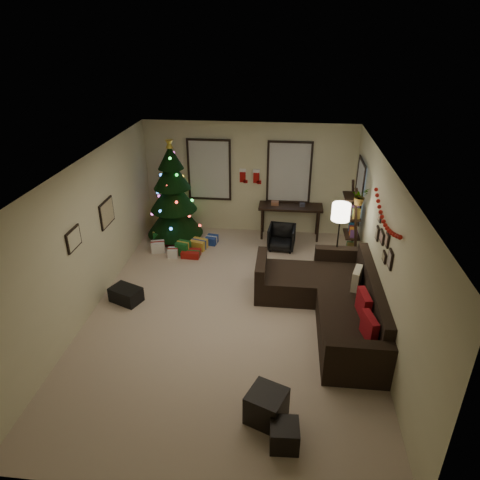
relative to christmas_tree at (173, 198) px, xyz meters
name	(u,v)px	position (x,y,z in m)	size (l,w,h in m)	color
floor	(231,311)	(1.73, -2.88, -1.02)	(7.00, 7.00, 0.00)	#BBA48D
ceiling	(229,167)	(1.73, -2.88, 1.68)	(7.00, 7.00, 0.00)	white
wall_back	(249,179)	(1.73, 0.62, 0.33)	(5.00, 5.00, 0.00)	beige
wall_front	(184,409)	(1.73, -6.38, 0.33)	(5.00, 5.00, 0.00)	beige
wall_left	(88,238)	(-0.77, -2.88, 0.33)	(7.00, 7.00, 0.00)	beige
wall_right	(382,252)	(4.23, -2.88, 0.33)	(7.00, 7.00, 0.00)	beige
window_back_left	(209,170)	(0.78, 0.59, 0.53)	(1.05, 0.06, 1.50)	#728CB2
window_back_right	(289,172)	(2.68, 0.59, 0.53)	(1.05, 0.06, 1.50)	#728CB2
window_right_wall	(360,190)	(4.20, -0.33, 0.48)	(0.06, 0.90, 1.30)	#728CB2
christmas_tree	(173,198)	(0.00, 0.00, 0.00)	(1.33, 1.33, 2.48)	black
presents	(182,246)	(0.31, -0.65, -0.91)	(1.50, 1.01, 0.30)	#14591E
sofa	(333,301)	(3.53, -2.82, -0.72)	(2.13, 3.07, 0.93)	black
pillow_red_a	(369,329)	(3.94, -3.99, -0.38)	(0.11, 0.43, 0.43)	maroon
pillow_red_b	(363,306)	(3.94, -3.40, -0.38)	(0.12, 0.46, 0.46)	maroon
pillow_cream	(356,279)	(3.94, -2.57, -0.39)	(0.12, 0.41, 0.41)	beige
ottoman_near	(266,406)	(2.49, -5.22, -0.80)	(0.46, 0.46, 0.44)	black
ottoman_far	(284,435)	(2.73, -5.60, -0.86)	(0.35, 0.35, 0.34)	black
desk	(291,209)	(2.75, 0.34, -0.31)	(1.51, 0.54, 0.81)	black
desk_chair	(282,237)	(2.57, -0.31, -0.74)	(0.55, 0.51, 0.56)	black
bookshelf	(353,229)	(4.03, -1.04, -0.12)	(0.30, 0.55, 1.88)	black
potted_plant	(360,194)	(4.03, -1.34, 0.76)	(0.40, 0.34, 0.44)	#4C4C4C
floor_lamp	(340,217)	(3.68, -1.55, 0.35)	(0.35, 0.35, 1.65)	black
art_map	(107,213)	(-0.75, -2.03, 0.44)	(0.04, 0.60, 0.50)	black
art_abstract	(73,239)	(-0.75, -3.39, 0.56)	(0.04, 0.45, 0.35)	black
gallery	(384,242)	(4.21, -2.96, 0.55)	(0.03, 1.25, 0.54)	black
garland	(386,216)	(4.18, -2.91, 0.98)	(0.08, 1.90, 0.30)	#A5140C
stocking_left	(243,175)	(1.58, 0.63, 0.40)	(0.20, 0.05, 0.36)	#990F0C
stocking_right	(257,176)	(1.91, 0.57, 0.41)	(0.20, 0.05, 0.36)	#990F0C
storage_bin	(126,295)	(-0.27, -2.78, -0.88)	(0.56, 0.37, 0.28)	black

